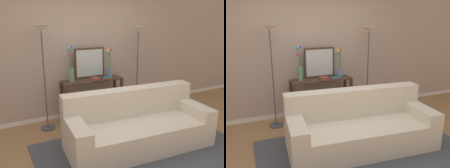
# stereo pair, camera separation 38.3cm
# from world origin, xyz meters

# --- Properties ---
(ground_plane) EXTENTS (16.00, 16.00, 0.02)m
(ground_plane) POSITION_xyz_m (0.00, 0.00, -0.01)
(ground_plane) COLOR #9E754C
(back_wall) EXTENTS (12.00, 0.15, 2.90)m
(back_wall) POSITION_xyz_m (0.00, 1.93, 1.45)
(back_wall) COLOR white
(back_wall) RESTS_ON ground
(area_rug) EXTENTS (3.15, 1.86, 0.01)m
(area_rug) POSITION_xyz_m (0.33, 0.06, 0.01)
(area_rug) COLOR #474C56
(area_rug) RESTS_ON ground
(couch) EXTENTS (2.32, 1.09, 0.88)m
(couch) POSITION_xyz_m (0.33, 0.22, 0.31)
(couch) COLOR beige
(couch) RESTS_ON ground
(console_table) EXTENTS (1.22, 0.36, 0.81)m
(console_table) POSITION_xyz_m (0.15, 1.58, 0.55)
(console_table) COLOR #473323
(console_table) RESTS_ON ground
(floor_lamp_left) EXTENTS (0.28, 0.28, 1.87)m
(floor_lamp_left) POSITION_xyz_m (-0.79, 1.48, 1.47)
(floor_lamp_left) COLOR #4C4C51
(floor_lamp_left) RESTS_ON ground
(floor_lamp_right) EXTENTS (0.28, 0.28, 1.81)m
(floor_lamp_right) POSITION_xyz_m (1.15, 1.48, 1.42)
(floor_lamp_right) COLOR #4C4C51
(floor_lamp_right) RESTS_ON ground
(wall_mirror) EXTENTS (0.63, 0.02, 0.60)m
(wall_mirror) POSITION_xyz_m (0.17, 1.72, 1.11)
(wall_mirror) COLOR #473323
(wall_mirror) RESTS_ON console_table
(vase_tall_flowers) EXTENTS (0.12, 0.11, 0.67)m
(vase_tall_flowers) POSITION_xyz_m (-0.27, 1.60, 1.05)
(vase_tall_flowers) COLOR #669E6B
(vase_tall_flowers) RESTS_ON console_table
(vase_short_flowers) EXTENTS (0.12, 0.12, 0.58)m
(vase_short_flowers) POSITION_xyz_m (0.56, 1.62, 1.01)
(vase_short_flowers) COLOR #6B84AD
(vase_short_flowers) RESTS_ON console_table
(fruit_bowl) EXTENTS (0.19, 0.19, 0.06)m
(fruit_bowl) POSITION_xyz_m (0.17, 1.47, 0.84)
(fruit_bowl) COLOR brown
(fruit_bowl) RESTS_ON console_table
(book_stack) EXTENTS (0.20, 0.15, 0.03)m
(book_stack) POSITION_xyz_m (0.42, 1.49, 0.83)
(book_stack) COLOR #BC3328
(book_stack) RESTS_ON console_table
(book_row_under_console) EXTENTS (0.32, 0.18, 0.12)m
(book_row_under_console) POSITION_xyz_m (-0.18, 1.58, 0.06)
(book_row_under_console) COLOR #6B3360
(book_row_under_console) RESTS_ON ground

